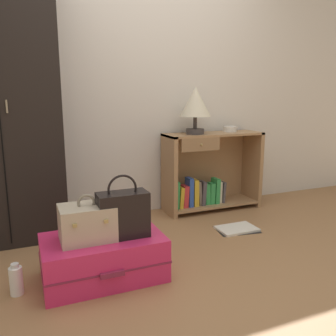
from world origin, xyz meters
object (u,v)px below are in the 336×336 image
Objects in this scene: bottle at (16,280)px; wardrobe at (0,106)px; bowl at (230,129)px; train_case at (87,223)px; table_lamp at (195,103)px; suitcase_large at (103,257)px; open_book_on_floor at (237,229)px; handbag at (123,214)px; bookshelf at (208,174)px.

wardrobe is at bearing 92.20° from bottle.
train_case is at bearing -148.57° from bowl.
table_lamp is at bearing 1.09° from wardrobe.
suitcase_large is 1.28m from open_book_on_floor.
bottle is (-0.63, 0.04, -0.33)m from handbag.
suitcase_large is at bearing -139.89° from table_lamp.
table_lamp is 3.19× the size of bowl.
bowl is (2.05, 0.08, -0.26)m from wardrobe.
table_lamp is 2.08m from bottle.
bookshelf is 7.13× the size of bowl.
bowl is 0.18× the size of suitcase_large.
suitcase_large is at bearing -163.82° from open_book_on_floor.
suitcase_large is (-1.51, -0.97, -0.66)m from bowl.
bookshelf is 1.61m from suitcase_large.
open_book_on_floor is at bearing 19.75° from handbag.
train_case is 0.22m from handbag.
suitcase_large reaches higher than bottle.
bookshelf is at bearing 35.40° from train_case.
handbag is at bearing -9.42° from train_case.
bookshelf is 1.32× the size of suitcase_large.
bottle is (-0.41, 0.01, -0.29)m from train_case.
suitcase_large is 2.31× the size of train_case.
wardrobe is 1.31m from bottle.
table_lamp is 1.70m from suitcase_large.
wardrobe is 1.39m from suitcase_large.
bookshelf is at bearing 28.38° from bottle.
train_case is at bearing -63.44° from wardrobe.
open_book_on_floor is (1.76, -0.54, -1.04)m from wardrobe.
bottle is (0.03, -0.89, -0.96)m from wardrobe.
bowl is 1.92m from train_case.
open_book_on_floor is (1.72, 0.35, -0.08)m from bottle.
bowl is at bearing 36.12° from handbag.
suitcase_large is at bearing 161.81° from handbag.
bowl is at bearing 31.43° from train_case.
wardrobe is 15.32× the size of bowl.
bookshelf is at bearing 41.10° from handbag.
table_lamp reaches higher than train_case.
wardrobe is 2.07m from bowl.
bowl reaches higher than train_case.
bookshelf is 2.04m from bottle.
open_book_on_floor is at bearing 11.52° from bottle.
bowl is at bearing 2.60° from bookshelf.
open_book_on_floor is (-0.29, -0.62, -0.78)m from bowl.
wardrobe is 4.80× the size of table_lamp.
bookshelf is 2.58× the size of open_book_on_floor.
suitcase_large is 0.51m from bottle.
open_book_on_floor is (1.10, 0.39, -0.41)m from handbag.
bottle is at bearing -168.48° from open_book_on_floor.
table_lamp is at bearing 29.92° from bottle.
train_case is (-1.36, -0.97, 0.02)m from bookshelf.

